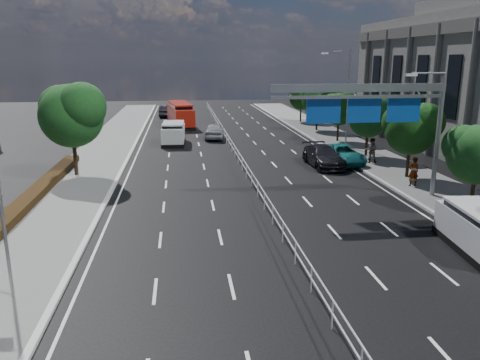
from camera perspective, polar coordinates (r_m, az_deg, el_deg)
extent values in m
plane|color=black|center=(18.27, 7.92, -12.22)|extent=(160.00, 160.00, 0.00)
cube|color=silver|center=(18.25, -21.32, -12.93)|extent=(0.25, 140.00, 0.15)
cube|color=silver|center=(39.13, -0.54, 4.00)|extent=(0.05, 85.00, 0.05)
cube|color=silver|center=(39.22, -0.54, 3.35)|extent=(0.05, 85.00, 0.05)
cylinder|color=gray|center=(17.89, -26.62, -6.96)|extent=(0.12, 0.12, 4.20)
cylinder|color=gray|center=(30.15, 22.96, 4.67)|extent=(0.28, 0.28, 7.20)
cube|color=gray|center=(27.65, 14.41, 10.83)|extent=(10.20, 0.25, 0.45)
cube|color=gray|center=(27.68, 14.35, 9.80)|extent=(10.20, 0.18, 0.18)
cylinder|color=gray|center=(29.31, 21.98, 12.01)|extent=(2.00, 0.10, 0.10)
cube|color=silver|center=(28.85, 20.18, 11.94)|extent=(0.60, 0.25, 0.15)
cube|color=#0E429B|center=(29.05, 19.32, 8.06)|extent=(2.00, 0.08, 1.40)
cube|color=white|center=(29.09, 19.28, 8.07)|extent=(1.80, 0.02, 1.20)
cube|color=#0E429B|center=(28.07, 14.88, 8.19)|extent=(2.00, 0.08, 1.40)
cube|color=white|center=(28.11, 14.84, 8.20)|extent=(1.80, 0.02, 1.20)
cube|color=#0E429B|center=(27.26, 10.15, 8.27)|extent=(2.00, 0.08, 1.40)
cube|color=white|center=(27.31, 10.12, 8.28)|extent=(1.80, 0.02, 1.20)
cylinder|color=gray|center=(44.56, 13.03, 9.47)|extent=(0.16, 0.16, 9.00)
cylinder|color=gray|center=(44.01, 11.84, 15.08)|extent=(0.10, 2.40, 0.10)
cube|color=silver|center=(43.64, 10.29, 14.97)|extent=(0.60, 0.25, 0.15)
cube|color=#4C4947|center=(43.40, 23.32, 16.64)|extent=(0.40, 36.00, 1.00)
cylinder|color=black|center=(35.13, -19.49, 3.18)|extent=(0.28, 0.28, 3.50)
sphere|color=#133E18|center=(34.75, -19.86, 7.36)|extent=(4.40, 4.40, 4.40)
sphere|color=#133E18|center=(33.85, -18.73, 8.48)|extent=(3.30, 3.30, 3.30)
sphere|color=#133E18|center=(35.50, -20.94, 8.32)|extent=(3.08, 3.08, 3.08)
cylinder|color=black|center=(28.43, 26.52, -1.02)|extent=(0.21, 0.21, 2.60)
sphere|color=#133E18|center=(28.03, 26.96, 2.77)|extent=(3.20, 3.20, 3.20)
sphere|color=#133E18|center=(28.04, 25.57, 3.81)|extent=(2.24, 2.24, 2.24)
cylinder|color=black|center=(34.70, 19.81, 2.42)|extent=(0.22, 0.22, 2.80)
sphere|color=black|center=(34.35, 20.11, 5.80)|extent=(3.50, 3.50, 3.50)
sphere|color=black|center=(34.15, 21.64, 6.57)|extent=(2.62, 2.62, 2.62)
sphere|color=black|center=(34.48, 18.87, 6.69)|extent=(2.45, 2.45, 2.45)
cylinder|color=black|center=(41.40, 15.18, 4.56)|extent=(0.22, 0.22, 2.70)
sphere|color=#133E18|center=(41.11, 15.37, 7.31)|extent=(3.30, 3.30, 3.30)
sphere|color=#133E18|center=(40.86, 16.55, 7.95)|extent=(2.48, 2.48, 2.47)
sphere|color=#133E18|center=(41.31, 14.40, 8.00)|extent=(2.31, 2.31, 2.31)
cylinder|color=black|center=(48.33, 11.85, 6.11)|extent=(0.21, 0.21, 2.65)
sphere|color=black|center=(48.09, 11.97, 8.42)|extent=(3.20, 3.20, 3.20)
sphere|color=black|center=(47.80, 12.93, 8.97)|extent=(2.40, 2.40, 2.40)
sphere|color=black|center=(48.32, 11.18, 9.00)|extent=(2.24, 2.24, 2.24)
cylinder|color=black|center=(55.40, 9.35, 7.38)|extent=(0.23, 0.23, 2.85)
sphere|color=#133E18|center=(55.18, 9.44, 9.56)|extent=(3.60, 3.60, 3.60)
sphere|color=#133E18|center=(54.83, 10.36, 10.08)|extent=(2.70, 2.70, 2.70)
sphere|color=#133E18|center=(55.48, 8.67, 10.09)|extent=(2.52, 2.52, 2.52)
cylinder|color=black|center=(62.59, 7.40, 8.15)|extent=(0.21, 0.21, 2.60)
sphere|color=black|center=(62.41, 7.46, 9.91)|extent=(3.10, 3.10, 3.10)
sphere|color=black|center=(62.08, 8.15, 10.34)|extent=(2.32, 2.33, 2.32)
sphere|color=black|center=(62.69, 6.88, 10.33)|extent=(2.17, 2.17, 2.17)
cube|color=black|center=(46.81, -8.07, 4.58)|extent=(2.34, 5.01, 0.35)
cube|color=silver|center=(46.67, -8.11, 5.61)|extent=(2.29, 4.92, 1.46)
cube|color=black|center=(46.56, -8.14, 6.50)|extent=(2.07, 3.56, 0.64)
cube|color=silver|center=(46.52, -8.16, 6.89)|extent=(2.16, 3.85, 0.13)
cylinder|color=black|center=(45.27, -9.30, 4.44)|extent=(0.34, 0.74, 0.72)
cylinder|color=black|center=(45.16, -7.08, 4.49)|extent=(0.34, 0.74, 0.72)
cylinder|color=black|center=(48.40, -9.02, 5.10)|extent=(0.34, 0.74, 0.72)
cylinder|color=black|center=(48.31, -6.94, 5.16)|extent=(0.34, 0.74, 0.72)
cube|color=black|center=(59.60, -7.26, 6.72)|extent=(3.54, 9.86, 0.29)
cube|color=maroon|center=(59.45, -7.30, 7.90)|extent=(3.47, 9.67, 1.96)
cube|color=black|center=(59.34, -7.33, 8.84)|extent=(2.95, 7.02, 0.86)
cube|color=maroon|center=(59.30, -7.34, 9.25)|extent=(3.11, 7.59, 0.17)
cylinder|color=black|center=(56.40, -7.79, 6.41)|extent=(0.33, 0.62, 0.59)
cylinder|color=black|center=(56.66, -5.88, 6.51)|extent=(0.33, 0.62, 0.59)
cylinder|color=black|center=(62.54, -8.51, 7.18)|extent=(0.33, 0.62, 0.59)
cylinder|color=black|center=(62.77, -6.79, 7.27)|extent=(0.33, 0.62, 0.59)
imported|color=#94969B|center=(49.53, -3.14, 6.01)|extent=(2.46, 5.01, 1.64)
imported|color=black|center=(69.31, -8.94, 8.30)|extent=(2.10, 4.99, 1.60)
cube|color=black|center=(23.26, 26.91, -7.28)|extent=(2.52, 4.94, 0.32)
cube|color=#B9BCC1|center=(23.00, 27.14, -5.46)|extent=(2.47, 4.84, 1.34)
cylinder|color=black|center=(21.57, 26.87, -8.46)|extent=(0.35, 0.70, 0.67)
cylinder|color=black|center=(24.12, 23.55, -5.71)|extent=(0.35, 0.70, 0.67)
cylinder|color=black|center=(24.85, 27.05, -5.52)|extent=(0.35, 0.70, 0.67)
imported|color=#17686A|center=(38.47, 12.34, 3.10)|extent=(2.72, 5.52, 1.51)
imported|color=black|center=(37.14, 10.13, 2.87)|extent=(2.42, 5.55, 1.59)
imported|color=gray|center=(32.30, 20.39, 0.97)|extent=(0.70, 0.46, 1.92)
imported|color=gray|center=(38.64, 15.72, 3.51)|extent=(1.17, 1.04, 1.98)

